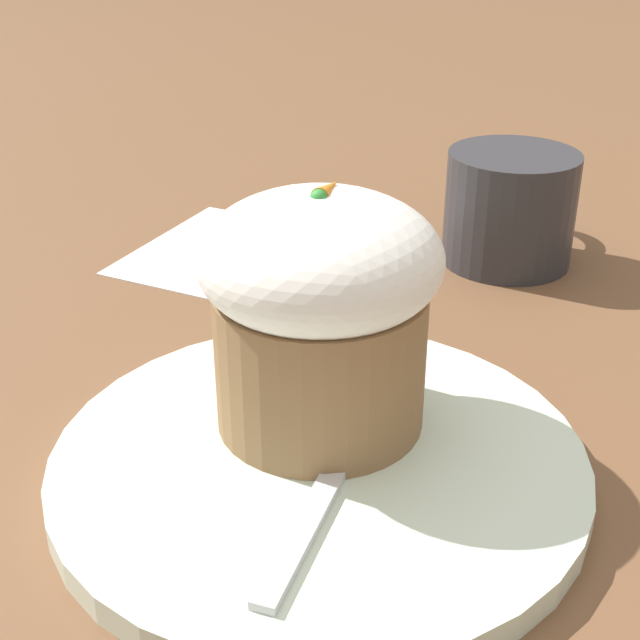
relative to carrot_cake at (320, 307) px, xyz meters
name	(u,v)px	position (x,y,z in m)	size (l,w,h in m)	color
ground_plane	(319,475)	(-0.02, -0.01, -0.07)	(4.00, 4.00, 0.00)	brown
dessert_plate	(319,463)	(-0.02, -0.01, -0.06)	(0.23, 0.23, 0.01)	silver
carrot_cake	(320,307)	(0.00, 0.00, 0.00)	(0.11, 0.11, 0.11)	olive
spoon	(346,449)	(-0.02, -0.02, -0.05)	(0.14, 0.04, 0.01)	silver
coffee_cup	(510,207)	(0.24, -0.05, -0.03)	(0.12, 0.09, 0.08)	#2D2D33
paper_napkin	(228,251)	(0.19, 0.14, -0.07)	(0.15, 0.13, 0.00)	white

